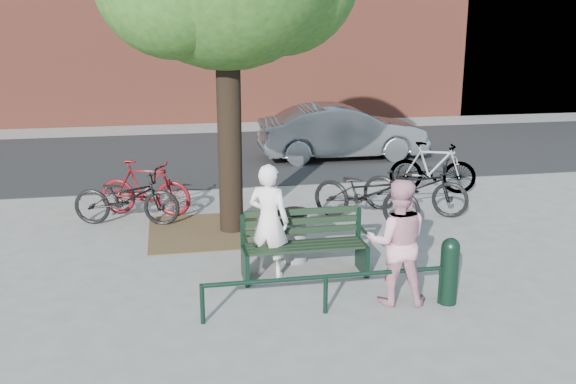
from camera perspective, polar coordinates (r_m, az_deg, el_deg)
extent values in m
plane|color=gray|center=(9.13, 1.49, -7.46)|extent=(90.00, 90.00, 0.00)
cube|color=brown|center=(11.03, -6.05, -3.43)|extent=(2.40, 2.00, 0.02)
cube|color=black|center=(17.19, -4.54, 3.34)|extent=(40.00, 7.00, 0.01)
cube|color=black|center=(8.91, -3.82, -6.50)|extent=(0.06, 0.52, 0.45)
cube|color=black|center=(8.97, -4.05, -3.33)|extent=(0.06, 0.06, 0.44)
cylinder|color=black|center=(8.68, -3.78, -4.26)|extent=(0.04, 0.36, 0.04)
cube|color=black|center=(9.25, 6.62, -5.75)|extent=(0.06, 0.52, 0.45)
cube|color=black|center=(9.31, 6.28, -2.70)|extent=(0.06, 0.06, 0.44)
cylinder|color=black|center=(9.02, 6.88, -3.57)|extent=(0.04, 0.36, 0.04)
cube|color=black|center=(8.96, 1.51, -4.81)|extent=(1.64, 0.46, 0.04)
cube|color=black|center=(9.08, 1.21, -2.60)|extent=(1.64, 0.03, 0.47)
cylinder|color=black|center=(7.75, -7.62, -9.84)|extent=(0.06, 0.06, 0.50)
cylinder|color=black|center=(7.96, 3.36, -9.05)|extent=(0.06, 0.06, 0.50)
cylinder|color=black|center=(8.42, 13.40, -8.04)|extent=(0.06, 0.06, 0.50)
cylinder|color=black|center=(7.86, 3.38, -7.52)|extent=(3.00, 0.06, 0.06)
cylinder|color=black|center=(10.60, -5.25, 6.36)|extent=(0.40, 0.40, 3.80)
imported|color=silver|center=(8.90, -1.73, -2.55)|extent=(0.70, 0.64, 1.61)
imported|color=#CD8D9A|center=(8.15, 9.67, -4.41)|extent=(0.90, 0.77, 1.62)
cylinder|color=black|center=(8.41, 14.10, -7.19)|extent=(0.23, 0.23, 0.76)
sphere|color=black|center=(8.28, 14.27, -4.76)|extent=(0.23, 0.23, 0.23)
cylinder|color=gray|center=(9.54, 0.66, -4.05)|extent=(0.35, 0.35, 0.74)
cylinder|color=black|center=(9.42, 0.67, -1.76)|extent=(0.39, 0.39, 0.05)
imported|color=black|center=(11.54, -14.16, -0.47)|extent=(1.98, 1.08, 0.98)
imported|color=#530B10|center=(12.02, -12.60, 0.36)|extent=(1.78, 1.03, 1.03)
imported|color=black|center=(11.37, 6.94, -0.13)|extent=(1.99, 1.89, 1.07)
imported|color=gray|center=(13.62, 12.74, 2.14)|extent=(1.82, 1.12, 1.06)
imported|color=black|center=(12.07, 11.24, 0.49)|extent=(2.01, 1.65, 1.03)
imported|color=slate|center=(16.58, 4.85, 5.34)|extent=(4.27, 1.52, 1.40)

